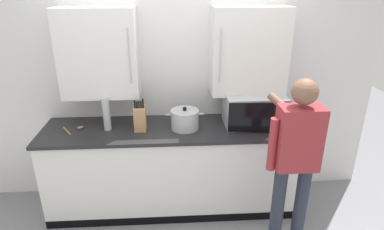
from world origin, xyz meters
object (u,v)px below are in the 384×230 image
at_px(microwave_oven, 251,109).
at_px(knife_block, 140,118).
at_px(thermos_flask, 106,114).
at_px(stock_pot, 185,119).
at_px(wooden_spoon, 74,129).
at_px(person_figure, 295,156).

relative_size(microwave_oven, knife_block, 1.80).
distance_m(microwave_oven, thermos_flask, 1.42).
xyz_separation_m(microwave_oven, knife_block, (-1.10, -0.06, -0.04)).
height_order(stock_pot, thermos_flask, thermos_flask).
bearing_deg(knife_block, thermos_flask, 176.72).
bearing_deg(wooden_spoon, knife_block, -2.63).
bearing_deg(wooden_spoon, microwave_oven, 1.08).
distance_m(stock_pot, wooden_spoon, 1.08).
xyz_separation_m(stock_pot, person_figure, (0.85, -0.69, -0.05)).
distance_m(knife_block, person_figure, 1.46).
height_order(thermos_flask, wooden_spoon, thermos_flask).
bearing_deg(microwave_oven, stock_pot, -174.57).
bearing_deg(wooden_spoon, stock_pot, -1.62).
relative_size(thermos_flask, wooden_spoon, 1.58).
height_order(microwave_oven, person_figure, person_figure).
bearing_deg(microwave_oven, knife_block, -176.73).
bearing_deg(microwave_oven, thermos_flask, -178.20).
xyz_separation_m(knife_block, wooden_spoon, (-0.65, 0.03, -0.11)).
bearing_deg(knife_block, stock_pot, -0.09).
bearing_deg(knife_block, wooden_spoon, 177.37).
relative_size(microwave_oven, stock_pot, 1.57).
xyz_separation_m(thermos_flask, person_figure, (1.61, -0.71, -0.12)).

